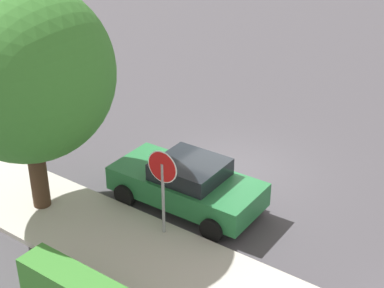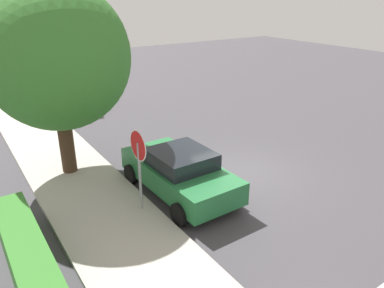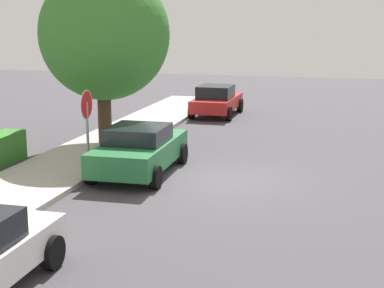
{
  "view_description": "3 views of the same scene",
  "coord_description": "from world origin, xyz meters",
  "px_view_note": "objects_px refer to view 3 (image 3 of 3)",
  "views": [
    {
      "loc": [
        -8.16,
        13.5,
        9.12
      ],
      "look_at": [
        0.92,
        0.85,
        0.99
      ],
      "focal_mm": 55.0,
      "sensor_mm": 36.0,
      "label": 1
    },
    {
      "loc": [
        -8.73,
        7.74,
        5.84
      ],
      "look_at": [
        0.38,
        1.68,
        1.33
      ],
      "focal_mm": 35.0,
      "sensor_mm": 36.0,
      "label": 2
    },
    {
      "loc": [
        -15.95,
        -3.4,
        4.56
      ],
      "look_at": [
        0.41,
        0.93,
        0.88
      ],
      "focal_mm": 55.0,
      "sensor_mm": 36.0,
      "label": 3
    }
  ],
  "objects_px": {
    "stop_sign": "(87,116)",
    "parked_car_red": "(216,100)",
    "parked_car_green": "(139,149)",
    "street_tree_near_corner": "(105,35)"
  },
  "relations": [
    {
      "from": "stop_sign",
      "to": "parked_car_red",
      "type": "height_order",
      "value": "stop_sign"
    },
    {
      "from": "street_tree_near_corner",
      "to": "stop_sign",
      "type": "bearing_deg",
      "value": -166.02
    },
    {
      "from": "stop_sign",
      "to": "street_tree_near_corner",
      "type": "bearing_deg",
      "value": 13.98
    },
    {
      "from": "stop_sign",
      "to": "parked_car_red",
      "type": "relative_size",
      "value": 0.64
    },
    {
      "from": "parked_car_red",
      "to": "street_tree_near_corner",
      "type": "distance_m",
      "value": 8.56
    },
    {
      "from": "parked_car_green",
      "to": "parked_car_red",
      "type": "xyz_separation_m",
      "value": [
        10.8,
        0.07,
        -0.02
      ]
    },
    {
      "from": "stop_sign",
      "to": "street_tree_near_corner",
      "type": "relative_size",
      "value": 0.4
    },
    {
      "from": "stop_sign",
      "to": "parked_car_green",
      "type": "bearing_deg",
      "value": -76.97
    },
    {
      "from": "stop_sign",
      "to": "parked_car_green",
      "type": "relative_size",
      "value": 0.58
    },
    {
      "from": "parked_car_green",
      "to": "parked_car_red",
      "type": "bearing_deg",
      "value": 0.37
    }
  ]
}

